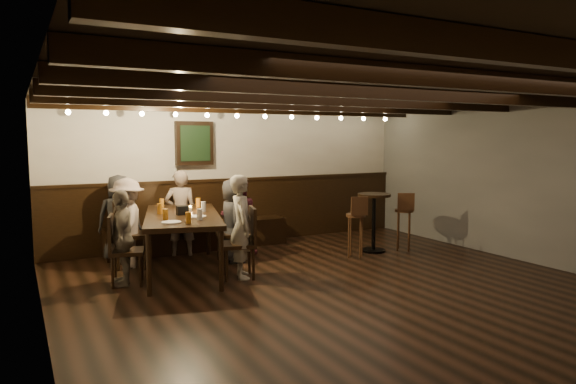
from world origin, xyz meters
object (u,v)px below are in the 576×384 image
person_right_far (242,227)px  high_top_table (374,214)px  dining_table (182,219)px  person_left_far (122,238)px  chair_left_far (126,263)px  chair_right_far (240,256)px  person_right_near (233,220)px  bar_stool_right (404,229)px  person_bench_right (239,217)px  bar_stool_left (356,235)px  chair_right_near (231,244)px  person_left_near (128,223)px  chair_left_near (131,246)px  person_bench_left (119,218)px  person_bench_centre (181,213)px

person_right_far → high_top_table: (2.49, 0.43, -0.06)m
dining_table → person_right_far: (0.61, -0.63, -0.06)m
person_right_far → high_top_table: 2.53m
person_left_far → dining_table: bearing=121.0°
chair_left_far → person_left_far: bearing=-90.0°
chair_right_far → person_right_near: 0.96m
chair_left_far → bar_stool_right: bearing=103.6°
person_bench_right → bar_stool_left: size_ratio=1.26×
chair_right_near → person_bench_right: size_ratio=0.72×
person_bench_right → person_left_near: size_ratio=0.94×
chair_right_near → person_right_near: 0.36m
chair_left_near → person_bench_left: 0.60m
chair_right_far → high_top_table: 2.58m
chair_right_near → person_bench_left: 1.72m
chair_right_near → person_bench_left: person_bench_left is taller
bar_stool_right → person_bench_right: bearing=-171.1°
chair_right_near → bar_stool_left: size_ratio=0.91×
chair_left_near → chair_right_near: chair_left_near is taller
chair_left_near → bar_stool_left: 3.34m
dining_table → person_left_far: 0.89m
person_left_near → bar_stool_left: person_left_near is taller
person_bench_left → person_left_near: bearing=108.4°
bar_stool_left → chair_right_near: bearing=174.1°
chair_right_near → high_top_table: 2.36m
chair_left_far → high_top_table: (3.91, 0.05, 0.35)m
bar_stool_right → chair_right_far: bearing=-144.4°
chair_right_far → high_top_table: size_ratio=0.99×
person_bench_left → chair_left_near: bearing=111.7°
chair_right_far → person_right_near: (0.26, 0.86, 0.34)m
chair_right_near → bar_stool_left: bearing=-95.0°
chair_left_near → bar_stool_right: chair_left_near is taller
bar_stool_left → bar_stool_right: same height
dining_table → person_bench_left: (-0.64, 1.10, -0.09)m
person_bench_centre → person_right_far: bearing=116.6°
person_bench_centre → person_bench_right: size_ratio=1.11×
chair_right_far → bar_stool_right: size_ratio=0.97×
person_left_far → bar_stool_right: size_ratio=1.25×
person_bench_centre → person_left_far: (-1.11, -1.26, -0.07)m
bar_stool_left → chair_left_near: bearing=176.3°
dining_table → bar_stool_right: bearing=9.4°
chair_left_far → person_left_near: person_left_near is taller
chair_right_far → person_bench_right: 1.40m
person_right_far → person_left_far: bearing=90.0°
person_bench_right → high_top_table: bearing=172.3°
person_bench_centre → high_top_table: person_bench_centre is taller
chair_left_near → bar_stool_right: (4.18, -0.97, 0.06)m
person_bench_centre → high_top_table: size_ratio=1.42×
chair_right_near → bar_stool_left: 1.90m
chair_left_near → person_left_far: (-0.26, -0.86, 0.30)m
chair_right_far → person_bench_left: 2.14m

